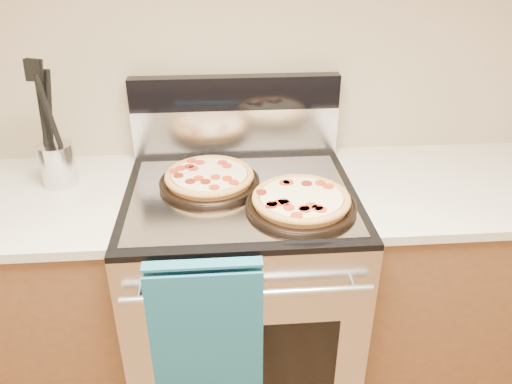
{
  "coord_description": "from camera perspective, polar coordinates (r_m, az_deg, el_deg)",
  "views": [
    {
      "loc": [
        -0.06,
        0.21,
        1.71
      ],
      "look_at": [
        0.04,
        1.55,
        0.97
      ],
      "focal_mm": 35.0,
      "sensor_mm": 36.0,
      "label": 1
    }
  ],
  "objects": [
    {
      "name": "wall_back",
      "position": [
        1.83,
        -2.6,
        17.37
      ],
      "size": [
        4.0,
        0.0,
        4.0
      ],
      "primitive_type": "plane",
      "rotation": [
        1.57,
        0.0,
        0.0
      ],
      "color": "tan",
      "rests_on": "ground"
    },
    {
      "name": "range_body",
      "position": [
        1.91,
        -1.57,
        -12.4
      ],
      "size": [
        0.76,
        0.68,
        0.9
      ],
      "primitive_type": "cube",
      "color": "#B7B7BC",
      "rests_on": "ground"
    },
    {
      "name": "oven_window",
      "position": [
        1.68,
        -0.9,
        -19.92
      ],
      "size": [
        0.56,
        0.01,
        0.4
      ],
      "primitive_type": "cube",
      "color": "black",
      "rests_on": "range_body"
    },
    {
      "name": "cooktop",
      "position": [
        1.65,
        -1.78,
        -0.25
      ],
      "size": [
        0.76,
        0.68,
        0.02
      ],
      "primitive_type": "cube",
      "color": "black",
      "rests_on": "range_body"
    },
    {
      "name": "backsplash_lower",
      "position": [
        1.89,
        -2.32,
        6.95
      ],
      "size": [
        0.76,
        0.06,
        0.18
      ],
      "primitive_type": "cube",
      "color": "silver",
      "rests_on": "cooktop"
    },
    {
      "name": "backsplash_upper",
      "position": [
        1.84,
        -2.41,
        11.3
      ],
      "size": [
        0.76,
        0.06,
        0.12
      ],
      "primitive_type": "cube",
      "color": "black",
      "rests_on": "backsplash_lower"
    },
    {
      "name": "oven_handle",
      "position": [
        1.4,
        -0.9,
        -11.64
      ],
      "size": [
        0.7,
        0.03,
        0.03
      ],
      "primitive_type": "cylinder",
      "rotation": [
        0.0,
        1.57,
        0.0
      ],
      "color": "silver",
      "rests_on": "range_body"
    },
    {
      "name": "dish_towel",
      "position": [
        1.47,
        -5.71,
        -14.8
      ],
      "size": [
        0.32,
        0.05,
        0.42
      ],
      "primitive_type": null,
      "color": "#1A6B82",
      "rests_on": "oven_handle"
    },
    {
      "name": "foil_sheet",
      "position": [
        1.62,
        -1.73,
        -0.36
      ],
      "size": [
        0.7,
        0.55,
        0.01
      ],
      "primitive_type": "cube",
      "color": "gray",
      "rests_on": "cooktop"
    },
    {
      "name": "cabinet_left",
      "position": [
        2.11,
        -26.86,
        -12.03
      ],
      "size": [
        1.0,
        0.62,
        0.88
      ],
      "primitive_type": "cube",
      "color": "brown",
      "rests_on": "ground"
    },
    {
      "name": "cabinet_right",
      "position": [
        2.16,
        22.78,
        -9.93
      ],
      "size": [
        1.0,
        0.62,
        0.88
      ],
      "primitive_type": "cube",
      "color": "brown",
      "rests_on": "ground"
    },
    {
      "name": "countertop_right",
      "position": [
        1.93,
        25.29,
        0.81
      ],
      "size": [
        1.02,
        0.64,
        0.03
      ],
      "primitive_type": "cube",
      "color": "beige",
      "rests_on": "cabinet_right"
    },
    {
      "name": "pepperoni_pizza_back",
      "position": [
        1.67,
        -5.33,
        1.57
      ],
      "size": [
        0.42,
        0.42,
        0.04
      ],
      "primitive_type": null,
      "rotation": [
        0.0,
        0.0,
        -0.32
      ],
      "color": "#BD7839",
      "rests_on": "foil_sheet"
    },
    {
      "name": "pepperoni_pizza_front",
      "position": [
        1.54,
        5.17,
        -1.06
      ],
      "size": [
        0.42,
        0.42,
        0.05
      ],
      "primitive_type": null,
      "rotation": [
        0.0,
        0.0,
        -0.3
      ],
      "color": "#BD7839",
      "rests_on": "foil_sheet"
    },
    {
      "name": "utensil_crock",
      "position": [
        1.81,
        -21.69,
        2.97
      ],
      "size": [
        0.13,
        0.13,
        0.15
      ],
      "primitive_type": "cylinder",
      "rotation": [
        0.0,
        0.0,
        -0.11
      ],
      "color": "silver",
      "rests_on": "countertop_left"
    }
  ]
}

